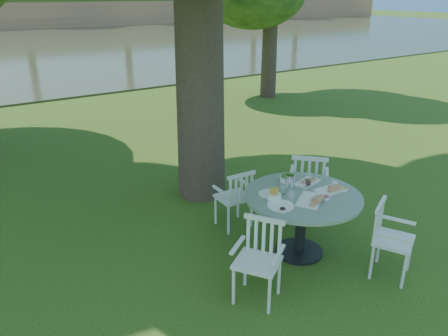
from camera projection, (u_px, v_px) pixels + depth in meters
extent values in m
plane|color=#1E3A0C|center=(233.00, 234.00, 5.63)|extent=(140.00, 140.00, 0.00)
cylinder|color=black|center=(299.00, 251.00, 5.22)|extent=(0.56, 0.56, 0.04)
cylinder|color=black|center=(301.00, 224.00, 5.08)|extent=(0.12, 0.12, 0.69)
cylinder|color=slate|center=(303.00, 196.00, 4.95)|extent=(1.33, 1.33, 0.04)
cylinder|color=silver|center=(322.00, 195.00, 6.18)|extent=(0.04, 0.04, 0.46)
cylinder|color=silver|center=(293.00, 192.00, 6.26)|extent=(0.04, 0.04, 0.46)
cylinder|color=silver|center=(322.00, 207.00, 5.85)|extent=(0.04, 0.04, 0.46)
cylinder|color=silver|center=(291.00, 204.00, 5.93)|extent=(0.04, 0.04, 0.46)
cube|color=silver|center=(308.00, 183.00, 5.96)|extent=(0.63, 0.63, 0.04)
cube|color=silver|center=(309.00, 174.00, 5.70)|extent=(0.35, 0.37, 0.47)
cylinder|color=silver|center=(238.00, 204.00, 5.98)|extent=(0.03, 0.03, 0.40)
cylinder|color=silver|center=(216.00, 210.00, 5.81)|extent=(0.03, 0.03, 0.40)
cylinder|color=silver|center=(251.00, 213.00, 5.73)|extent=(0.03, 0.03, 0.40)
cylinder|color=silver|center=(228.00, 220.00, 5.55)|extent=(0.03, 0.03, 0.40)
cube|color=silver|center=(234.00, 197.00, 5.69)|extent=(0.43, 0.39, 0.04)
cube|color=silver|center=(241.00, 189.00, 5.48)|extent=(0.41, 0.06, 0.41)
cylinder|color=silver|center=(233.00, 286.00, 4.29)|extent=(0.03, 0.03, 0.41)
cylinder|color=silver|center=(269.00, 296.00, 4.16)|extent=(0.03, 0.03, 0.41)
cylinder|color=silver|center=(245.00, 268.00, 4.57)|extent=(0.03, 0.03, 0.41)
cylinder|color=silver|center=(279.00, 277.00, 4.44)|extent=(0.03, 0.03, 0.41)
cube|color=silver|center=(257.00, 262.00, 4.28)|extent=(0.55, 0.56, 0.04)
cube|color=silver|center=(264.00, 236.00, 4.37)|extent=(0.26, 0.38, 0.42)
cylinder|color=silver|center=(404.00, 271.00, 4.53)|extent=(0.03, 0.03, 0.41)
cylinder|color=silver|center=(409.00, 254.00, 4.82)|extent=(0.03, 0.03, 0.41)
cylinder|color=silver|center=(372.00, 262.00, 4.68)|extent=(0.03, 0.03, 0.41)
cylinder|color=silver|center=(379.00, 246.00, 4.97)|extent=(0.03, 0.03, 0.41)
cube|color=silver|center=(394.00, 240.00, 4.67)|extent=(0.54, 0.53, 0.04)
cube|color=silver|center=(379.00, 221.00, 4.68)|extent=(0.39, 0.21, 0.42)
cube|color=white|center=(310.00, 200.00, 4.80)|extent=(0.47, 0.42, 0.02)
cube|color=white|center=(330.00, 190.00, 5.04)|extent=(0.37, 0.23, 0.01)
cube|color=white|center=(307.00, 182.00, 5.24)|extent=(0.39, 0.28, 0.01)
cylinder|color=white|center=(281.00, 206.00, 4.67)|extent=(0.29, 0.29, 0.01)
cylinder|color=white|center=(269.00, 194.00, 4.95)|extent=(0.24, 0.24, 0.01)
cylinder|color=white|center=(274.00, 197.00, 4.81)|extent=(0.16, 0.16, 0.06)
cylinder|color=white|center=(287.00, 179.00, 5.27)|extent=(0.18, 0.18, 0.06)
cylinder|color=silver|center=(290.00, 183.00, 5.00)|extent=(0.10, 0.10, 0.20)
cylinder|color=white|center=(309.00, 181.00, 5.06)|extent=(0.07, 0.07, 0.20)
cylinder|color=white|center=(283.00, 190.00, 4.93)|extent=(0.06, 0.06, 0.10)
cylinder|color=white|center=(292.00, 196.00, 4.78)|extent=(0.06, 0.06, 0.11)
cylinder|color=white|center=(326.00, 198.00, 4.82)|extent=(0.08, 0.08, 0.03)
cylinder|color=white|center=(344.00, 190.00, 5.02)|extent=(0.07, 0.07, 0.03)
cylinder|color=white|center=(335.00, 184.00, 5.18)|extent=(0.07, 0.07, 0.03)
cylinder|color=white|center=(283.00, 210.00, 4.55)|extent=(0.07, 0.07, 0.03)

